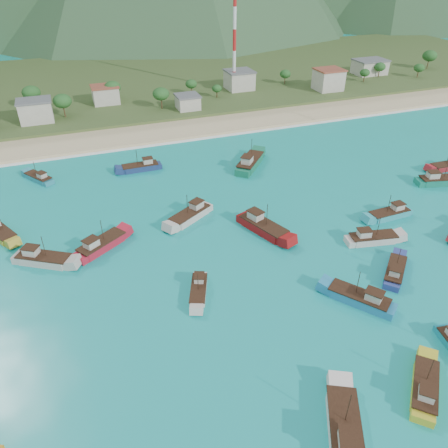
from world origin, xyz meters
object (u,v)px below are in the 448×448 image
object	(u,v)px
boat_9	(39,178)
boat_24	(389,214)
boat_16	(448,167)
boat_30	(439,181)
radio_tower	(235,29)
boat_17	(43,260)
boat_19	(372,239)
boat_23	(141,167)
boat_27	(360,299)
boat_21	(395,272)
boat_15	(250,163)
boat_0	(263,227)
boat_7	(101,245)
boat_8	(425,389)
boat_11	(0,233)
boat_6	(199,290)
boat_1	(191,215)
boat_22	(345,433)

from	to	relation	value
boat_9	boat_24	world-z (taller)	boat_24
boat_16	boat_30	world-z (taller)	boat_30
radio_tower	boat_17	distance (m)	114.34
boat_19	boat_23	bearing A→B (deg)	-132.22
boat_16	boat_27	size ratio (longest dim) A/B	0.95
boat_17	boat_21	world-z (taller)	boat_17
boat_21	boat_27	distance (m)	10.68
radio_tower	boat_16	bearing A→B (deg)	-71.12
boat_15	boat_24	distance (m)	37.88
boat_19	boat_21	size ratio (longest dim) A/B	1.21
boat_0	boat_21	distance (m)	26.16
boat_7	boat_8	bearing A→B (deg)	3.16
boat_16	boat_11	bearing A→B (deg)	88.59
boat_8	boat_23	bearing A→B (deg)	149.17
boat_8	boat_19	xyz separation A→B (m)	(14.53, 30.85, 0.03)
boat_8	boat_16	xyz separation A→B (m)	(53.22, 51.68, 0.01)
boat_0	boat_6	distance (m)	22.21
boat_1	boat_27	world-z (taller)	boat_1
boat_19	boat_17	bearing A→B (deg)	-93.17
radio_tower	boat_27	distance (m)	119.96
boat_8	boat_9	world-z (taller)	boat_8
boat_19	boat_15	bearing A→B (deg)	-156.61
boat_19	boat_30	xyz separation A→B (m)	(30.45, 14.92, 0.11)
radio_tower	boat_19	bearing A→B (deg)	-96.19
boat_9	boat_0	bearing A→B (deg)	-76.64
boat_16	boat_23	size ratio (longest dim) A/B	0.99
boat_27	boat_22	bearing A→B (deg)	-165.42
boat_8	boat_24	xyz separation A→B (m)	(23.74, 37.32, 0.01)
radio_tower	boat_21	distance (m)	114.69
boat_6	boat_8	distance (m)	35.71
boat_9	boat_19	bearing A→B (deg)	-73.33
boat_1	boat_6	distance (m)	23.56
boat_7	boat_27	xyz separation A→B (m)	(37.36, -29.72, -0.00)
boat_15	boat_21	distance (m)	50.08
boat_11	boat_22	distance (m)	72.36
boat_6	boat_9	world-z (taller)	boat_9
boat_7	boat_22	world-z (taller)	boat_22
boat_7	boat_24	bearing A→B (deg)	47.05
boat_15	boat_27	distance (m)	53.66
boat_19	boat_21	bearing A→B (deg)	-2.77
boat_8	boat_17	size ratio (longest dim) A/B	0.84
boat_1	boat_27	distance (m)	38.82
radio_tower	boat_1	size ratio (longest dim) A/B	3.95
boat_6	boat_9	distance (m)	58.27
boat_30	boat_15	bearing A→B (deg)	-108.11
boat_16	boat_30	xyz separation A→B (m)	(-8.24, -5.91, 0.13)
boat_16	boat_6	bearing A→B (deg)	109.43
radio_tower	boat_19	xyz separation A→B (m)	(-11.04, -101.72, -22.82)
boat_15	boat_23	xyz separation A→B (m)	(-26.99, 7.98, -0.31)
boat_7	boat_17	bearing A→B (deg)	-119.16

